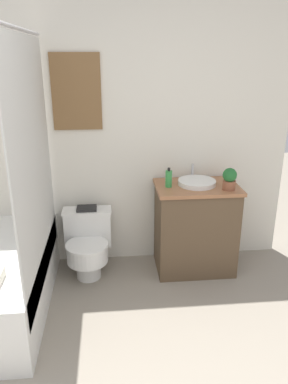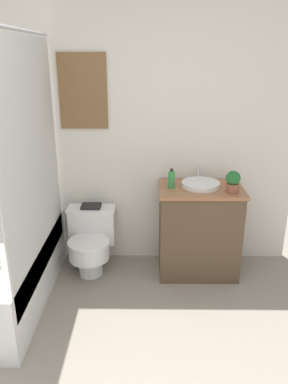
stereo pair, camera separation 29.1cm
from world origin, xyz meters
name	(u,v)px [view 1 (the left image)]	position (x,y,z in m)	size (l,w,h in m)	color
wall_back	(109,126)	(0.00, 2.25, 1.25)	(3.16, 0.07, 2.50)	silver
shower_area	(9,274)	(-0.77, 1.53, 0.30)	(0.58, 1.39, 1.98)	white
toilet	(88,243)	(-0.22, 1.98, 0.30)	(0.42, 0.50, 0.56)	white
vanity	(195,228)	(0.73, 1.98, 0.40)	(0.70, 0.47, 0.79)	brown
sink	(197,182)	(0.73, 2.00, 0.81)	(0.32, 0.35, 0.13)	white
soap_bottle	(169,179)	(0.48, 1.96, 0.86)	(0.06, 0.06, 0.16)	green
potted_plant	(229,179)	(0.96, 1.85, 0.88)	(0.11, 0.11, 0.18)	brown
book_on_tank	(87,208)	(-0.22, 2.09, 0.57)	(0.17, 0.13, 0.02)	black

